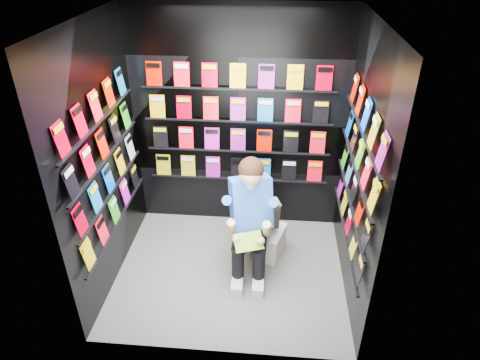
{
  "coord_description": "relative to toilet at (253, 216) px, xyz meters",
  "views": [
    {
      "loc": [
        0.4,
        -3.43,
        3.23
      ],
      "look_at": [
        0.09,
        0.15,
        1.08
      ],
      "focal_mm": 32.0,
      "sensor_mm": 36.0,
      "label": 1
    }
  ],
  "objects": [
    {
      "name": "floor",
      "position": [
        -0.2,
        -0.55,
        -0.37
      ],
      "size": [
        2.4,
        2.4,
        0.0
      ],
      "primitive_type": "plane",
      "color": "slate",
      "rests_on": "ground"
    },
    {
      "name": "wall_right",
      "position": [
        1.0,
        -0.55,
        0.93
      ],
      "size": [
        0.04,
        2.0,
        2.6
      ],
      "primitive_type": "cube",
      "color": "black",
      "rests_on": "floor"
    },
    {
      "name": "comics_back",
      "position": [
        -0.2,
        0.42,
        0.94
      ],
      "size": [
        2.1,
        0.06,
        1.37
      ],
      "primitive_type": null,
      "color": "red",
      "rests_on": "wall_back"
    },
    {
      "name": "comics_right",
      "position": [
        0.97,
        -0.55,
        0.94
      ],
      "size": [
        0.06,
        1.7,
        1.37
      ],
      "primitive_type": null,
      "color": "red",
      "rests_on": "wall_right"
    },
    {
      "name": "ceiling",
      "position": [
        -0.2,
        -0.55,
        2.23
      ],
      "size": [
        2.4,
        2.4,
        0.0
      ],
      "primitive_type": "plane",
      "color": "white",
      "rests_on": "floor"
    },
    {
      "name": "wall_back",
      "position": [
        -0.2,
        0.45,
        0.93
      ],
      "size": [
        2.4,
        0.04,
        2.6
      ],
      "primitive_type": "cube",
      "color": "black",
      "rests_on": "floor"
    },
    {
      "name": "toilet",
      "position": [
        0.0,
        0.0,
        0.0
      ],
      "size": [
        0.64,
        0.85,
        0.73
      ],
      "primitive_type": "imported",
      "rotation": [
        0.0,
        0.0,
        3.47
      ],
      "color": "white",
      "rests_on": "floor"
    },
    {
      "name": "reader",
      "position": [
        0.0,
        -0.38,
        0.43
      ],
      "size": [
        0.79,
        0.95,
        1.49
      ],
      "primitive_type": null,
      "rotation": [
        0.0,
        0.0,
        0.33
      ],
      "color": "blue",
      "rests_on": "toilet"
    },
    {
      "name": "longbox_lid",
      "position": [
        0.23,
        -0.21,
        -0.06
      ],
      "size": [
        0.34,
        0.46,
        0.03
      ],
      "primitive_type": "cube",
      "rotation": [
        0.0,
        0.0,
        -0.29
      ],
      "color": "silver",
      "rests_on": "longbox"
    },
    {
      "name": "longbox",
      "position": [
        0.23,
        -0.21,
        -0.22
      ],
      "size": [
        0.32,
        0.44,
        0.29
      ],
      "primitive_type": "cube",
      "rotation": [
        0.0,
        0.0,
        -0.29
      ],
      "color": "silver",
      "rests_on": "floor"
    },
    {
      "name": "held_comic",
      "position": [
        0.0,
        -0.73,
        0.21
      ],
      "size": [
        0.32,
        0.24,
        0.12
      ],
      "primitive_type": "cube",
      "rotation": [
        -0.96,
        0.0,
        0.33
      ],
      "color": "green",
      "rests_on": "reader"
    },
    {
      "name": "wall_left",
      "position": [
        -1.4,
        -0.55,
        0.93
      ],
      "size": [
        0.04,
        2.0,
        2.6
      ],
      "primitive_type": "cube",
      "color": "black",
      "rests_on": "floor"
    },
    {
      "name": "comics_left",
      "position": [
        -1.37,
        -0.55,
        0.94
      ],
      "size": [
        0.06,
        1.7,
        1.37
      ],
      "primitive_type": null,
      "color": "red",
      "rests_on": "wall_left"
    },
    {
      "name": "wall_front",
      "position": [
        -0.2,
        -1.55,
        0.93
      ],
      "size": [
        2.4,
        0.04,
        2.6
      ],
      "primitive_type": "cube",
      "color": "black",
      "rests_on": "floor"
    }
  ]
}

